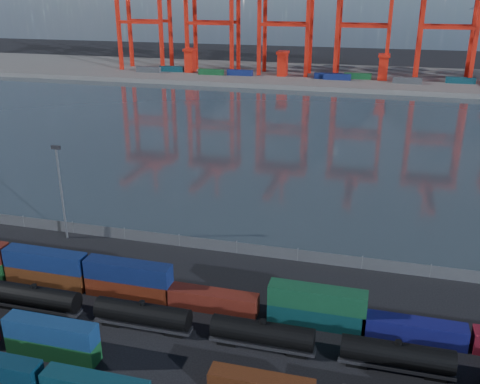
# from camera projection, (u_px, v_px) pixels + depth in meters

# --- Properties ---
(ground) EXTENTS (700.00, 700.00, 0.00)m
(ground) POSITION_uv_depth(u_px,v_px,m) (174.00, 362.00, 62.10)
(ground) COLOR black
(ground) RESTS_ON ground
(harbor_water) EXTENTS (700.00, 700.00, 0.00)m
(harbor_water) POSITION_uv_depth(u_px,v_px,m) (306.00, 135.00, 156.74)
(harbor_water) COLOR #28333A
(harbor_water) RESTS_ON ground
(far_quay) EXTENTS (700.00, 70.00, 2.00)m
(far_quay) POSITION_uv_depth(u_px,v_px,m) (338.00, 77.00, 251.04)
(far_quay) COLOR #514F4C
(far_quay) RESTS_ON ground
(container_row_mid) EXTENTS (140.34, 2.31, 4.91)m
(container_row_mid) POSITION_uv_depth(u_px,v_px,m) (142.00, 359.00, 59.57)
(container_row_mid) COLOR #383C3D
(container_row_mid) RESTS_ON ground
(container_row_north) EXTENTS (141.13, 2.53, 5.38)m
(container_row_north) POSITION_uv_depth(u_px,v_px,m) (106.00, 279.00, 75.28)
(container_row_north) COLOR navy
(container_row_north) RESTS_ON ground
(tanker_string) EXTENTS (121.38, 2.77, 3.96)m
(tanker_string) POSITION_uv_depth(u_px,v_px,m) (88.00, 306.00, 69.38)
(tanker_string) COLOR black
(tanker_string) RESTS_ON ground
(waterfront_fence) EXTENTS (160.12, 0.12, 2.20)m
(waterfront_fence) POSITION_uv_depth(u_px,v_px,m) (237.00, 248.00, 86.97)
(waterfront_fence) COLOR #595B5E
(waterfront_fence) RESTS_ON ground
(yard_light_mast) EXTENTS (1.60, 0.40, 16.60)m
(yard_light_mast) POSITION_uv_depth(u_px,v_px,m) (61.00, 188.00, 89.39)
(yard_light_mast) COLOR slate
(yard_light_mast) RESTS_ON ground
(quay_containers) EXTENTS (172.58, 10.99, 2.60)m
(quay_containers) POSITION_uv_depth(u_px,v_px,m) (311.00, 76.00, 239.74)
(quay_containers) COLOR navy
(quay_containers) RESTS_ON far_quay
(straddle_carriers) EXTENTS (140.00, 7.00, 11.10)m
(straddle_carriers) POSITION_uv_depth(u_px,v_px,m) (332.00, 65.00, 240.17)
(straddle_carriers) COLOR red
(straddle_carriers) RESTS_ON far_quay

